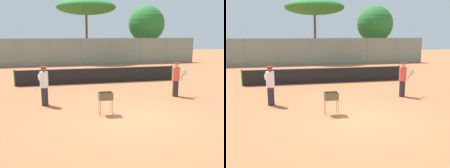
% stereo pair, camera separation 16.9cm
% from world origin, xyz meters
% --- Properties ---
extents(ground_plane, '(80.00, 80.00, 0.00)m').
position_xyz_m(ground_plane, '(0.00, 0.00, 0.00)').
color(ground_plane, '#B7663D').
extents(tennis_net, '(10.88, 0.10, 1.07)m').
position_xyz_m(tennis_net, '(0.00, 7.92, 0.56)').
color(tennis_net, '#26592D').
rests_on(tennis_net, ground_plane).
extents(back_fence, '(26.03, 0.08, 2.82)m').
position_xyz_m(back_fence, '(0.00, 18.34, 1.41)').
color(back_fence, gray).
rests_on(back_fence, ground_plane).
extents(tree_1, '(4.46, 4.46, 6.69)m').
position_xyz_m(tree_1, '(8.61, 22.06, 4.43)').
color(tree_1, brown).
rests_on(tree_1, ground_plane).
extents(tree_2, '(6.97, 6.97, 7.20)m').
position_xyz_m(tree_2, '(1.14, 22.15, 6.31)').
color(tree_2, brown).
rests_on(tree_2, ground_plane).
extents(player_white_outfit, '(0.94, 0.38, 1.82)m').
position_xyz_m(player_white_outfit, '(3.34, 3.17, 0.94)').
color(player_white_outfit, '#26262D').
rests_on(player_white_outfit, ground_plane).
extents(player_red_cap, '(0.52, 0.88, 1.84)m').
position_xyz_m(player_red_cap, '(-3.44, 2.88, 0.96)').
color(player_red_cap, '#26262D').
rests_on(player_red_cap, ground_plane).
extents(ball_cart, '(0.56, 0.41, 0.95)m').
position_xyz_m(ball_cart, '(-0.96, 0.85, 0.72)').
color(ball_cart, brown).
rests_on(ball_cart, ground_plane).
extents(tennis_ball_0, '(0.07, 0.07, 0.07)m').
position_xyz_m(tennis_ball_0, '(-4.84, 6.53, 0.03)').
color(tennis_ball_0, '#D1E54C').
rests_on(tennis_ball_0, ground_plane).
extents(tennis_ball_1, '(0.07, 0.07, 0.07)m').
position_xyz_m(tennis_ball_1, '(-2.63, 5.34, 0.03)').
color(tennis_ball_1, '#D1E54C').
rests_on(tennis_ball_1, ground_plane).
extents(tennis_ball_2, '(0.07, 0.07, 0.07)m').
position_xyz_m(tennis_ball_2, '(-4.11, 6.99, 0.03)').
color(tennis_ball_2, '#D1E54C').
rests_on(tennis_ball_2, ground_plane).
extents(tennis_ball_3, '(0.07, 0.07, 0.07)m').
position_xyz_m(tennis_ball_3, '(5.22, 2.67, 0.03)').
color(tennis_ball_3, '#D1E54C').
rests_on(tennis_ball_3, ground_plane).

